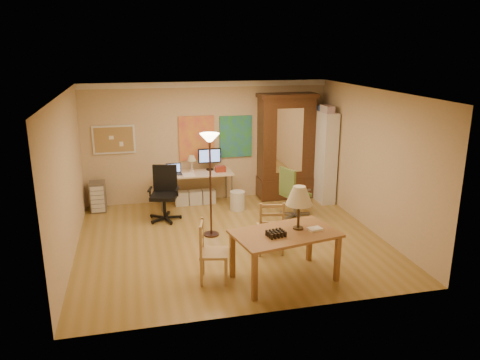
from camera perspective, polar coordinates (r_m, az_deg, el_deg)
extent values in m
plane|color=olive|center=(8.72, -1.11, -7.29)|extent=(5.50, 5.50, 0.00)
cube|color=white|center=(10.45, -4.08, 11.57)|extent=(5.50, 0.08, 0.12)
cube|color=tan|center=(10.49, -15.12, 4.78)|extent=(0.90, 0.04, 0.62)
cube|color=yellow|center=(10.58, -5.30, 5.10)|extent=(0.80, 0.04, 1.00)
cube|color=teal|center=(10.74, -0.52, 5.33)|extent=(0.75, 0.04, 0.95)
cube|color=brown|center=(7.08, 5.52, -6.52)|extent=(1.68, 1.20, 0.04)
cube|color=brown|center=(6.64, 1.79, -11.74)|extent=(0.08, 0.08, 0.73)
cube|color=brown|center=(7.30, 11.78, -9.40)|extent=(0.08, 0.08, 0.73)
cube|color=brown|center=(7.27, -0.93, -9.13)|extent=(0.08, 0.08, 0.73)
cube|color=brown|center=(7.87, 8.47, -7.26)|extent=(0.08, 0.08, 0.73)
cylinder|color=#312310|center=(7.23, 7.09, -5.81)|extent=(0.16, 0.16, 0.02)
cylinder|color=#312310|center=(7.16, 7.14, -4.37)|extent=(0.04, 0.04, 0.41)
cone|color=beige|center=(7.06, 7.24, -1.88)|extent=(0.41, 0.41, 0.29)
cube|color=white|center=(7.22, 9.12, -5.91)|extent=(0.23, 0.19, 0.03)
cube|color=black|center=(6.91, 4.42, -6.53)|extent=(0.32, 0.28, 0.08)
cube|color=#A57C4B|center=(8.08, 3.72, -5.79)|extent=(0.50, 0.49, 0.04)
cube|color=#A57C4B|center=(8.36, 4.83, -6.79)|extent=(0.05, 0.05, 0.43)
cube|color=#A57C4B|center=(8.31, 2.21, -6.88)|extent=(0.05, 0.05, 0.43)
cube|color=#A57C4B|center=(8.03, 5.22, -7.79)|extent=(0.05, 0.05, 0.43)
cube|color=#A57C4B|center=(7.98, 2.49, -7.89)|extent=(0.05, 0.05, 0.43)
cube|color=#A57C4B|center=(7.85, 5.31, -4.53)|extent=(0.05, 0.05, 0.50)
cube|color=#A57C4B|center=(7.80, 2.53, -4.62)|extent=(0.05, 0.05, 0.50)
cube|color=#A57C4B|center=(7.80, 3.93, -4.23)|extent=(0.38, 0.09, 0.05)
cube|color=#A57C4B|center=(7.14, -3.20, -8.86)|extent=(0.51, 0.52, 0.04)
cube|color=#A57C4B|center=(7.07, -1.75, -11.25)|extent=(0.05, 0.05, 0.43)
cube|color=#A57C4B|center=(7.41, -1.70, -9.90)|extent=(0.05, 0.05, 0.43)
cube|color=#A57C4B|center=(7.08, -4.73, -11.23)|extent=(0.05, 0.05, 0.43)
cube|color=#A57C4B|center=(7.42, -4.52, -9.88)|extent=(0.05, 0.05, 0.43)
cube|color=#A57C4B|center=(6.87, -4.82, -7.63)|extent=(0.05, 0.05, 0.50)
cube|color=#A57C4B|center=(7.22, -4.61, -6.42)|extent=(0.05, 0.05, 0.50)
cube|color=#A57C4B|center=(7.03, -4.72, -6.63)|extent=(0.11, 0.38, 0.05)
cylinder|color=#3B2317|center=(8.93, -3.51, -6.61)|extent=(0.29, 0.29, 0.03)
cylinder|color=#3B2317|center=(8.62, -3.62, -0.95)|extent=(0.04, 0.04, 1.83)
cone|color=#FFE0A5|center=(8.39, -3.73, 5.18)|extent=(0.35, 0.35, 0.15)
cube|color=beige|center=(10.40, -5.52, 0.83)|extent=(1.64, 0.72, 0.03)
cylinder|color=slate|center=(10.14, -9.54, -1.93)|extent=(0.04, 0.04, 0.72)
cylinder|color=slate|center=(10.34, -1.00, -1.35)|extent=(0.04, 0.04, 0.72)
cylinder|color=slate|center=(10.73, -9.76, -0.93)|extent=(0.04, 0.04, 0.72)
cylinder|color=slate|center=(10.91, -1.68, -0.41)|extent=(0.04, 0.04, 0.72)
cube|color=black|center=(10.29, -8.03, 0.72)|extent=(0.33, 0.23, 0.02)
cube|color=black|center=(10.42, -8.14, 1.54)|extent=(0.33, 0.06, 0.21)
cube|color=black|center=(10.51, -3.74, 2.97)|extent=(0.51, 0.04, 0.33)
cone|color=beige|center=(10.41, -5.92, 2.67)|extent=(0.21, 0.21, 0.12)
cube|color=white|center=(10.22, -6.26, 0.65)|extent=(0.26, 0.33, 0.01)
cube|color=maroon|center=(10.41, -2.41, 1.36)|extent=(0.23, 0.16, 0.12)
cube|color=white|center=(10.58, -7.12, -2.23)|extent=(0.29, 0.25, 0.31)
cube|color=white|center=(10.61, -5.47, -2.12)|extent=(0.29, 0.25, 0.31)
cube|color=silver|center=(10.65, -3.83, -2.01)|extent=(0.29, 0.25, 0.31)
cylinder|color=black|center=(9.68, -9.19, -3.36)|extent=(0.06, 0.06, 0.43)
cube|color=black|center=(9.60, -9.26, -1.97)|extent=(0.61, 0.60, 0.08)
cube|color=black|center=(9.73, -9.13, 0.26)|extent=(0.49, 0.17, 0.56)
cube|color=black|center=(9.61, -10.94, -1.11)|extent=(0.12, 0.32, 0.03)
cube|color=black|center=(9.52, -7.64, -1.12)|extent=(0.12, 0.32, 0.03)
cylinder|color=slate|center=(9.82, 6.73, -3.05)|extent=(0.06, 0.06, 0.41)
cube|color=#506D31|center=(9.74, 6.78, -1.73)|extent=(0.62, 0.63, 0.07)
cube|color=#506D31|center=(9.51, 5.79, -0.19)|extent=(0.21, 0.46, 0.54)
cube|color=slate|center=(9.50, 7.84, -1.31)|extent=(0.30, 0.15, 0.03)
cube|color=slate|center=(9.89, 5.81, -0.54)|extent=(0.30, 0.15, 0.03)
cube|color=slate|center=(10.53, -16.92, -1.94)|extent=(0.32, 0.37, 0.65)
cube|color=silver|center=(10.34, -16.98, -2.27)|extent=(0.28, 0.02, 0.56)
cube|color=#34180E|center=(10.88, 5.57, 3.90)|extent=(1.23, 0.56, 2.35)
cube|color=#34180E|center=(11.11, 5.44, -0.78)|extent=(1.27, 0.60, 0.47)
cube|color=white|center=(10.57, 6.10, 4.77)|extent=(0.61, 0.01, 1.45)
cube|color=#34180E|center=(10.69, 5.75, 10.24)|extent=(1.32, 0.63, 0.09)
cube|color=white|center=(10.78, 10.19, 2.81)|extent=(0.31, 0.82, 2.05)
cube|color=#993333|center=(10.77, 10.17, -0.15)|extent=(0.18, 0.41, 0.25)
cube|color=#334C99|center=(10.82, 9.74, 6.53)|extent=(0.18, 0.29, 0.21)
cylinder|color=silver|center=(10.18, -0.30, -2.52)|extent=(0.33, 0.33, 0.41)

